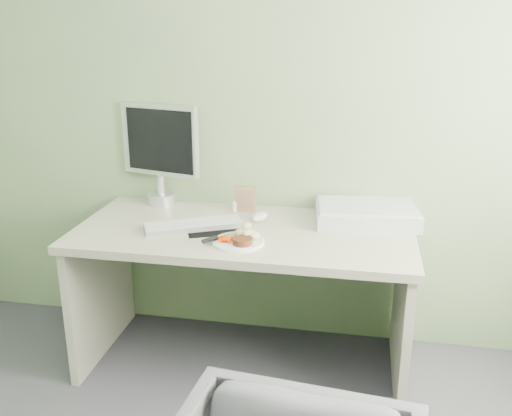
% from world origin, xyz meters
% --- Properties ---
extents(wall_back, '(3.50, 0.00, 3.50)m').
position_xyz_m(wall_back, '(0.00, 2.00, 1.35)').
color(wall_back, gray).
rests_on(wall_back, floor).
extents(desk, '(1.60, 0.75, 0.73)m').
position_xyz_m(desk, '(0.00, 1.62, 0.55)').
color(desk, '#AFA892').
rests_on(desk, floor).
extents(plate, '(0.23, 0.23, 0.01)m').
position_xyz_m(plate, '(0.01, 1.44, 0.74)').
color(plate, white).
rests_on(plate, desk).
extents(steak, '(0.12, 0.12, 0.03)m').
position_xyz_m(steak, '(0.04, 1.41, 0.76)').
color(steak, black).
rests_on(steak, plate).
extents(potato_pile, '(0.11, 0.09, 0.05)m').
position_xyz_m(potato_pile, '(0.04, 1.50, 0.77)').
color(potato_pile, tan).
rests_on(potato_pile, plate).
extents(carrot_heap, '(0.06, 0.06, 0.04)m').
position_xyz_m(carrot_heap, '(-0.04, 1.43, 0.76)').
color(carrot_heap, '#FF4405').
rests_on(carrot_heap, plate).
extents(steak_knife, '(0.14, 0.18, 0.02)m').
position_xyz_m(steak_knife, '(-0.08, 1.43, 0.75)').
color(steak_knife, silver).
rests_on(steak_knife, plate).
extents(mousepad, '(0.31, 0.29, 0.00)m').
position_xyz_m(mousepad, '(-0.15, 1.61, 0.73)').
color(mousepad, black).
rests_on(mousepad, desk).
extents(keyboard, '(0.47, 0.33, 0.02)m').
position_xyz_m(keyboard, '(-0.24, 1.60, 0.75)').
color(keyboard, white).
rests_on(keyboard, desk).
extents(computer_mouse, '(0.10, 0.13, 0.04)m').
position_xyz_m(computer_mouse, '(0.05, 1.76, 0.75)').
color(computer_mouse, white).
rests_on(computer_mouse, desk).
extents(photo_frame, '(0.11, 0.01, 0.14)m').
position_xyz_m(photo_frame, '(-0.05, 1.88, 0.80)').
color(photo_frame, '#9D6649').
rests_on(photo_frame, desk).
extents(eyedrop_bottle, '(0.02, 0.02, 0.07)m').
position_xyz_m(eyedrop_bottle, '(-0.10, 1.88, 0.76)').
color(eyedrop_bottle, white).
rests_on(eyedrop_bottle, desk).
extents(scanner, '(0.52, 0.38, 0.08)m').
position_xyz_m(scanner, '(0.57, 1.84, 0.77)').
color(scanner, silver).
rests_on(scanner, desk).
extents(monitor, '(0.44, 0.17, 0.53)m').
position_xyz_m(monitor, '(-0.51, 1.94, 1.03)').
color(monitor, silver).
rests_on(monitor, desk).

